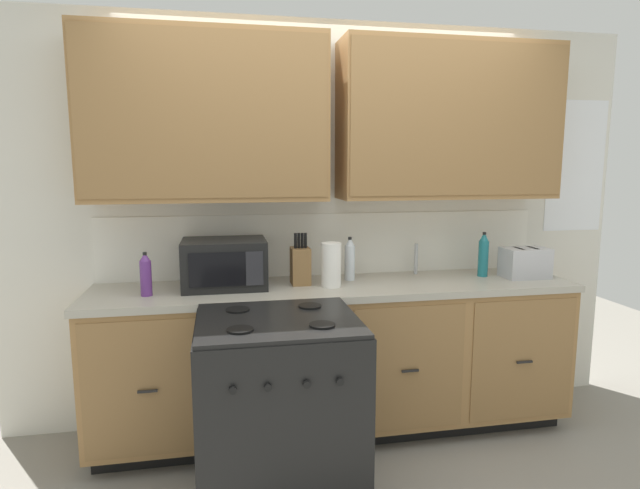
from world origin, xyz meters
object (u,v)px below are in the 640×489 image
bottle_teal (483,255)px  bottle_clear (350,259)px  knife_block (300,265)px  stove_range (279,413)px  toaster (525,263)px  microwave (224,263)px  paper_towel_roll (331,265)px  bottle_violet (146,275)px

bottle_teal → bottle_clear: (-0.87, 0.06, -0.01)m
knife_block → stove_range: bearing=-107.3°
bottle_clear → stove_range: bearing=-125.7°
toaster → knife_block: knife_block is taller
knife_block → bottle_clear: size_ratio=1.15×
bottle_clear → microwave: bearing=-176.5°
knife_block → paper_towel_roll: (0.17, -0.10, 0.01)m
microwave → paper_towel_roll: 0.62m
stove_range → bottle_violet: bottle_violet is taller
microwave → toaster: size_ratio=1.71×
bottle_violet → bottle_clear: bearing=8.4°
bottle_teal → stove_range: bearing=-154.0°
microwave → stove_range: bearing=-71.3°
microwave → bottle_clear: microwave is taller
bottle_teal → toaster: bearing=-19.1°
toaster → bottle_teal: (-0.24, 0.08, 0.04)m
bottle_teal → paper_towel_roll: bearing=-174.5°
microwave → bottle_clear: bearing=3.5°
bottle_teal → bottle_violet: 2.06m
microwave → paper_towel_roll: bearing=-9.7°
stove_range → paper_towel_roll: paper_towel_roll is taller
paper_towel_roll → bottle_clear: 0.21m
paper_towel_roll → bottle_clear: bottle_clear is taller
paper_towel_roll → bottle_violet: size_ratio=1.08×
bottle_violet → bottle_clear: bottle_clear is taller
paper_towel_roll → bottle_clear: bearing=45.5°
toaster → knife_block: 1.43m
stove_range → paper_towel_roll: (0.38, 0.59, 0.60)m
stove_range → knife_block: (0.21, 0.68, 0.58)m
bottle_teal → bottle_violet: bottle_teal is taller
microwave → bottle_violet: 0.44m
microwave → bottle_violet: microwave is taller
stove_range → knife_block: size_ratio=3.06×
stove_range → bottle_teal: bottle_teal is taller
toaster → bottle_violet: 2.30m
knife_block → paper_towel_roll: knife_block is taller
bottle_teal → bottle_clear: size_ratio=1.06×
toaster → bottle_teal: bearing=160.9°
bottle_violet → paper_towel_roll: bearing=1.3°
bottle_teal → bottle_violet: (-2.06, -0.12, -0.02)m
bottle_teal → bottle_clear: bearing=176.3°
bottle_clear → bottle_violet: bearing=-171.6°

